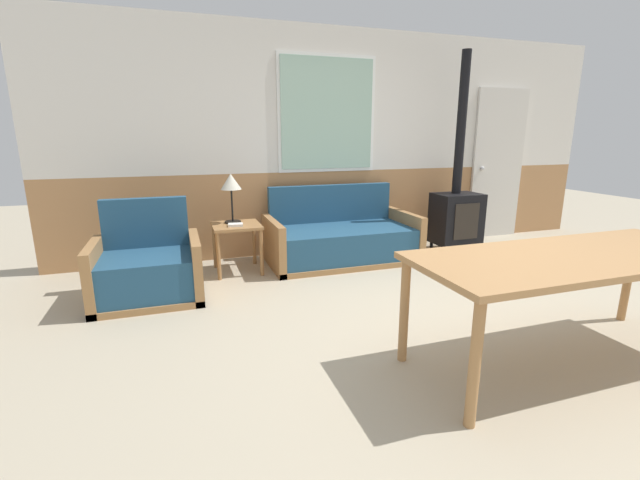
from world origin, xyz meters
name	(u,v)px	position (x,y,z in m)	size (l,w,h in m)	color
ground_plane	(480,330)	(0.00, 0.00, 0.00)	(16.00, 16.00, 0.00)	#B2A58C
wall_back	(350,142)	(-0.02, 2.63, 1.37)	(7.20, 0.09, 2.70)	#AD7A4C
couch	(341,240)	(-0.34, 2.09, 0.25)	(1.72, 0.89, 0.86)	#9E7042
armchair	(148,271)	(-2.44, 1.53, 0.26)	(0.93, 0.76, 0.88)	#9E7042
side_table	(237,233)	(-1.56, 2.06, 0.44)	(0.50, 0.50, 0.53)	#9E7042
table_lamp	(231,185)	(-1.58, 2.15, 0.94)	(0.22, 0.22, 0.53)	black
book_stack	(236,225)	(-1.58, 1.96, 0.54)	(0.16, 0.13, 0.03)	white
dining_table	(576,264)	(0.22, -0.55, 0.67)	(2.13, 0.82, 0.74)	#B27F4C
wood_stove	(457,207)	(1.23, 2.06, 0.56)	(0.58, 0.42, 2.43)	black
entry_door	(497,165)	(2.24, 2.57, 1.04)	(0.83, 0.09, 2.08)	silver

